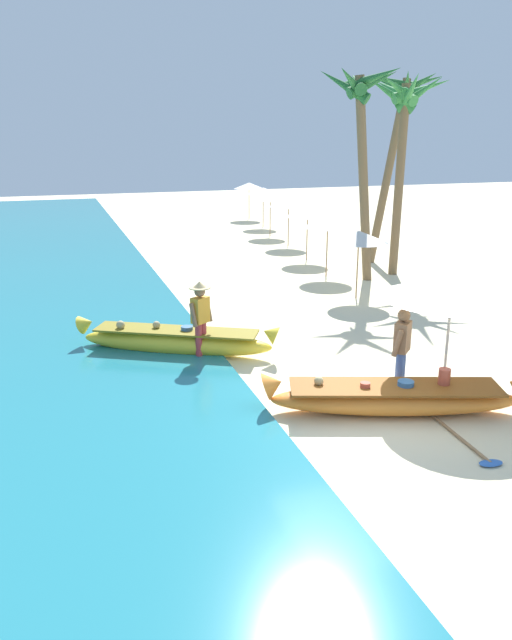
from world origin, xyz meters
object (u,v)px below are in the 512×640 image
(person_vendor_hatted, at_px, (200,315))
(boat_yellow_midground, at_px, (176,341))
(boat_orange_foreground, at_px, (394,398))
(patio_umbrella_large, at_px, (452,290))
(palm_tree_tall_inland, at_px, (361,113))
(person_tourist_customer, at_px, (402,348))
(palm_tree_leaning_seaward, at_px, (405,112))
(paddle, at_px, (471,447))
(palm_tree_mid_cluster, at_px, (401,108))

(person_vendor_hatted, bearing_deg, boat_yellow_midground, 132.62)
(boat_yellow_midground, distance_m, person_vendor_hatted, 0.91)
(boat_orange_foreground, distance_m, patio_umbrella_large, 2.13)
(person_vendor_hatted, bearing_deg, palm_tree_tall_inland, 40.94)
(person_vendor_hatted, distance_m, patio_umbrella_large, 4.91)
(person_vendor_hatted, xyz_separation_m, person_tourist_customer, (2.88, -2.95, -0.04))
(boat_orange_foreground, relative_size, palm_tree_leaning_seaward, 0.70)
(person_tourist_customer, xyz_separation_m, paddle, (0.03, -2.02, -0.88))
(patio_umbrella_large, relative_size, palm_tree_tall_inland, 0.38)
(patio_umbrella_large, xyz_separation_m, palm_tree_tall_inland, (2.49, 8.44, 3.11))
(person_tourist_customer, distance_m, patio_umbrella_large, 1.32)
(boat_yellow_midground, xyz_separation_m, person_tourist_customer, (3.31, -3.42, 0.62))
(patio_umbrella_large, height_order, palm_tree_mid_cluster, palm_tree_mid_cluster)
(person_tourist_customer, distance_m, palm_tree_mid_cluster, 13.17)
(palm_tree_leaning_seaward, bearing_deg, paddle, -114.93)
(palm_tree_tall_inland, height_order, palm_tree_mid_cluster, palm_tree_mid_cluster)
(patio_umbrella_large, bearing_deg, palm_tree_mid_cluster, 64.27)
(person_vendor_hatted, distance_m, person_tourist_customer, 4.12)
(palm_tree_mid_cluster, bearing_deg, palm_tree_leaning_seaward, -117.53)
(person_vendor_hatted, distance_m, palm_tree_mid_cluster, 12.70)
(boat_orange_foreground, xyz_separation_m, palm_tree_mid_cluster, (6.54, 11.38, 4.99))
(palm_tree_tall_inland, bearing_deg, person_vendor_hatted, -139.06)
(palm_tree_mid_cluster, height_order, paddle, palm_tree_mid_cluster)
(patio_umbrella_large, distance_m, palm_tree_tall_inland, 9.33)
(boat_orange_foreground, bearing_deg, patio_umbrella_large, 19.97)
(person_tourist_customer, relative_size, patio_umbrella_large, 0.66)
(person_vendor_hatted, xyz_separation_m, patio_umbrella_large, (3.73, -3.05, 0.96))
(patio_umbrella_large, height_order, palm_tree_leaning_seaward, palm_tree_leaning_seaward)
(palm_tree_leaning_seaward, relative_size, palm_tree_mid_cluster, 0.95)
(boat_orange_foreground, height_order, patio_umbrella_large, patio_umbrella_large)
(person_vendor_hatted, height_order, person_tourist_customer, person_vendor_hatted)
(boat_yellow_midground, height_order, palm_tree_tall_inland, palm_tree_tall_inland)
(palm_tree_leaning_seaward, bearing_deg, person_tourist_customer, -119.91)
(boat_yellow_midground, relative_size, paddle, 2.48)
(boat_orange_foreground, height_order, palm_tree_leaning_seaward, palm_tree_leaning_seaward)
(palm_tree_mid_cluster, bearing_deg, palm_tree_tall_inland, -138.24)
(patio_umbrella_large, bearing_deg, boat_yellow_midground, 139.78)
(patio_umbrella_large, height_order, paddle, patio_umbrella_large)
(palm_tree_mid_cluster, xyz_separation_m, paddle, (-6.08, -12.83, -5.23))
(palm_tree_tall_inland, bearing_deg, patio_umbrella_large, -106.42)
(paddle, bearing_deg, boat_yellow_midground, 121.58)
(boat_yellow_midground, distance_m, patio_umbrella_large, 5.68)
(boat_yellow_midground, relative_size, patio_umbrella_large, 1.65)
(person_tourist_customer, xyz_separation_m, palm_tree_mid_cluster, (6.11, 10.82, 4.35))
(boat_orange_foreground, height_order, boat_yellow_midground, boat_yellow_midground)
(person_tourist_customer, height_order, patio_umbrella_large, patio_umbrella_large)
(palm_tree_tall_inland, bearing_deg, paddle, -107.70)
(boat_yellow_midground, relative_size, palm_tree_mid_cluster, 0.62)
(paddle, bearing_deg, boat_orange_foreground, 107.40)
(palm_tree_leaning_seaward, distance_m, palm_tree_mid_cluster, 2.30)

